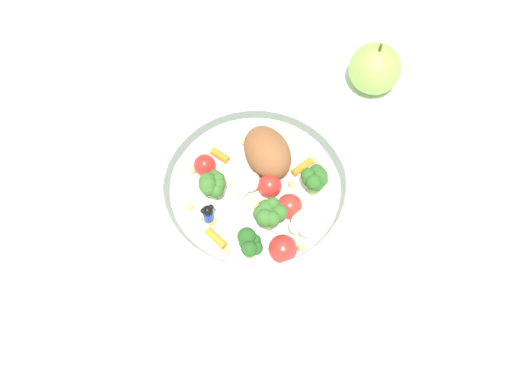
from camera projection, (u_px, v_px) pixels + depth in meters
name	position (u px, v px, depth m)	size (l,w,h in m)	color
ground_plane	(247.00, 206.00, 0.75)	(2.40, 2.40, 0.00)	silver
food_container	(260.00, 191.00, 0.72)	(0.24, 0.24, 0.06)	white
loose_apple	(375.00, 69.00, 0.81)	(0.07, 0.07, 0.08)	#8CB74C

